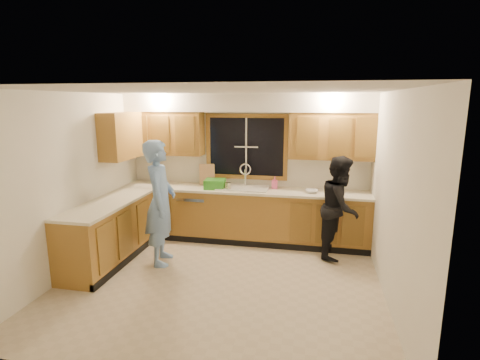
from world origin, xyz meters
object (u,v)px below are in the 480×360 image
bowl (312,191)px  knife_block (156,176)px  soap_bottle (275,182)px  sink (243,192)px  stove (87,246)px  dish_crate (215,184)px  woman (340,207)px  man (160,203)px  dishwasher (196,215)px

bowl → knife_block: bearing=175.5°
knife_block → soap_bottle: knife_block is taller
knife_block → bowl: knife_block is taller
sink → stove: (-1.80, -1.82, -0.41)m
dish_crate → bowl: bearing=0.0°
dish_crate → soap_bottle: size_ratio=1.60×
knife_block → woman: bearing=-17.5°
man → dish_crate: bearing=-40.1°
stove → dish_crate: dish_crate is taller
sink → dishwasher: bearing=-179.0°
sink → dish_crate: (-0.47, -0.08, 0.13)m
dish_crate → bowl: size_ratio=1.62×
sink → man: 1.53m
stove → knife_block: 2.06m
sink → dish_crate: bearing=-170.5°
dish_crate → sink: bearing=9.5°
man → bowl: man is taller
dishwasher → dish_crate: bearing=-9.7°
woman → bowl: woman is taller
stove → woman: woman is taller
stove → bowl: 3.46m
dish_crate → soap_bottle: bearing=10.9°
woman → soap_bottle: 1.20m
stove → knife_block: bearing=85.7°
dishwasher → stove: (-0.95, -1.81, 0.04)m
man → woman: 2.71m
dish_crate → soap_bottle: (1.00, 0.19, 0.03)m
woman → knife_block: 3.29m
man → stove: bearing=117.4°
sink → dishwasher: 0.96m
knife_block → stove: bearing=-102.6°
stove → dish_crate: size_ratio=2.68×
stove → dishwasher: bearing=62.3°
dishwasher → stove: 2.04m
dishwasher → woman: (2.44, -0.36, 0.38)m
sink → bowl: size_ratio=4.16×
man → dish_crate: 1.20m
woman → knife_block: woman is taller
sink → dish_crate: sink is taller
dishwasher → knife_block: (-0.80, 0.16, 0.63)m
soap_bottle → dishwasher: bearing=-174.7°
woman → soap_bottle: bearing=79.5°
man → knife_block: size_ratio=7.82×
sink → woman: (1.59, -0.38, -0.08)m
woman → soap_bottle: woman is taller
dishwasher → woman: 2.50m
dishwasher → soap_bottle: (1.37, 0.13, 0.62)m
man → bowl: size_ratio=8.90×
soap_bottle → knife_block: bearing=179.2°
sink → bowl: bearing=-3.9°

